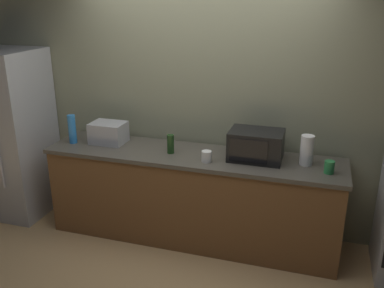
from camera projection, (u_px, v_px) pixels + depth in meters
The scene contains 11 objects.
ground_plane at pixel (179, 259), 3.94m from camera, with size 8.00×8.00×0.00m, color tan.
back_wall at pixel (204, 98), 4.21m from camera, with size 6.40×0.10×2.70m, color gray.
counter_run at pixel (192, 197), 4.14m from camera, with size 2.84×0.64×0.90m.
refrigerator at pixel (11, 134), 4.56m from camera, with size 0.72×0.73×1.80m.
microwave at pixel (256, 145), 3.83m from camera, with size 0.48×0.35×0.27m.
toaster_oven at pixel (108, 133), 4.26m from camera, with size 0.34×0.26×0.21m, color #B7BABF.
paper_towel_roll at pixel (307, 150), 3.70m from camera, with size 0.12×0.12×0.27m, color white.
bottle_spray_cleaner at pixel (72, 129), 4.24m from camera, with size 0.08×0.08×0.29m, color #338CE5.
bottle_wine at pixel (171, 144), 3.99m from camera, with size 0.07×0.07×0.18m, color #1E3F19.
mug_white at pixel (206, 156), 3.80m from camera, with size 0.09×0.09×0.10m, color white.
mug_green at pixel (329, 167), 3.55m from camera, with size 0.08×0.08×0.11m, color #2D8C47.
Camera 1 is at (1.10, -3.16, 2.34)m, focal length 39.51 mm.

